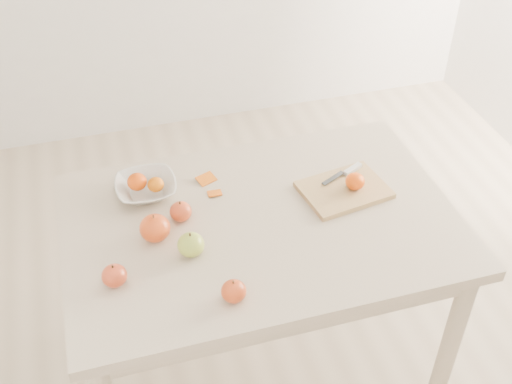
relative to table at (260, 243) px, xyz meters
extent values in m
plane|color=#C6B293|center=(0.00, 0.00, -0.65)|extent=(3.50, 3.50, 0.00)
cube|color=#C1B291|center=(0.00, 0.00, 0.08)|extent=(1.20, 0.80, 0.04)
cylinder|color=#BCAA8E|center=(-0.54, 0.34, -0.30)|extent=(0.06, 0.06, 0.71)
cylinder|color=#BCAA8E|center=(0.54, 0.34, -0.30)|extent=(0.06, 0.06, 0.71)
cylinder|color=#BCAA8E|center=(0.54, -0.34, -0.30)|extent=(0.06, 0.06, 0.71)
cube|color=tan|center=(0.29, 0.05, 0.11)|extent=(0.29, 0.24, 0.02)
ellipsoid|color=#D25307|center=(0.32, 0.04, 0.14)|extent=(0.06, 0.06, 0.05)
imported|color=silver|center=(-0.31, 0.22, 0.12)|extent=(0.19, 0.19, 0.05)
ellipsoid|color=#CD4C07|center=(-0.34, 0.23, 0.15)|extent=(0.06, 0.06, 0.06)
ellipsoid|color=#CB6207|center=(-0.28, 0.21, 0.14)|extent=(0.05, 0.05, 0.05)
cube|color=#C8590E|center=(-0.12, 0.23, 0.10)|extent=(0.07, 0.06, 0.01)
cube|color=#C9580E|center=(-0.11, 0.16, 0.10)|extent=(0.05, 0.04, 0.01)
cube|color=silver|center=(0.35, 0.13, 0.12)|extent=(0.07, 0.05, 0.01)
cube|color=#3A3E42|center=(0.27, 0.10, 0.12)|extent=(0.09, 0.06, 0.00)
ellipsoid|color=olive|center=(-0.23, -0.08, 0.13)|extent=(0.08, 0.08, 0.07)
ellipsoid|color=maroon|center=(-0.23, 0.07, 0.13)|extent=(0.07, 0.07, 0.06)
ellipsoid|color=maroon|center=(-0.46, -0.14, 0.13)|extent=(0.07, 0.07, 0.06)
ellipsoid|color=maroon|center=(-0.16, -0.28, 0.13)|extent=(0.07, 0.07, 0.06)
ellipsoid|color=#9F1C12|center=(-0.32, 0.01, 0.14)|extent=(0.09, 0.09, 0.08)
camera|label=1|loc=(-0.42, -1.39, 1.41)|focal=45.00mm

